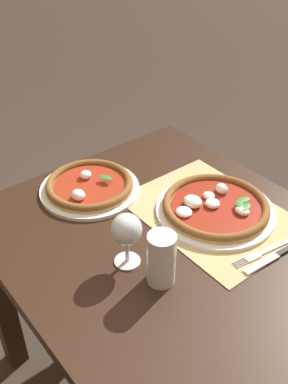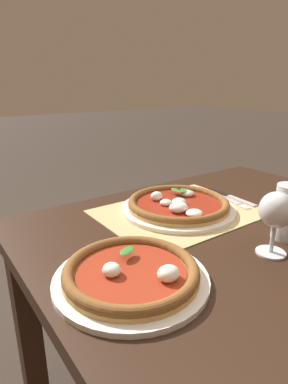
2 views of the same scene
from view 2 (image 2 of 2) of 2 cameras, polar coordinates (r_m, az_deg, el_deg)
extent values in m
cube|color=black|center=(0.97, 15.92, -6.75)|extent=(1.15, 0.89, 0.04)
cube|color=black|center=(1.71, 15.85, -9.02)|extent=(0.07, 0.07, 0.70)
cube|color=black|center=(1.21, -19.77, -22.34)|extent=(0.07, 0.07, 0.70)
cube|color=tan|center=(1.02, 6.31, -3.59)|extent=(0.49, 0.37, 0.00)
cylinder|color=silver|center=(1.02, 6.09, -2.95)|extent=(0.36, 0.36, 0.01)
cylinder|color=tan|center=(1.02, 6.11, -2.38)|extent=(0.32, 0.32, 0.01)
torus|color=brown|center=(1.02, 6.13, -1.86)|extent=(0.32, 0.32, 0.02)
cylinder|color=maroon|center=(1.02, 6.12, -2.04)|extent=(0.27, 0.27, 0.00)
ellipsoid|color=white|center=(1.01, 6.25, -1.73)|extent=(0.04, 0.04, 0.02)
ellipsoid|color=white|center=(1.04, 2.26, -0.75)|extent=(0.04, 0.03, 0.03)
ellipsoid|color=white|center=(0.93, 8.92, -3.72)|extent=(0.05, 0.05, 0.02)
ellipsoid|color=white|center=(0.95, 6.19, -2.73)|extent=(0.06, 0.05, 0.03)
ellipsoid|color=white|center=(1.09, 7.79, -0.25)|extent=(0.05, 0.04, 0.02)
ellipsoid|color=white|center=(1.00, 3.91, -1.89)|extent=(0.04, 0.04, 0.02)
ellipsoid|color=#337A2D|center=(1.09, 5.62, 0.39)|extent=(0.03, 0.05, 0.00)
ellipsoid|color=#337A2D|center=(1.09, 7.43, 0.37)|extent=(0.04, 0.05, 0.00)
ellipsoid|color=#337A2D|center=(1.08, 6.94, 0.14)|extent=(0.05, 0.04, 0.00)
cylinder|color=silver|center=(0.68, -2.30, -15.15)|extent=(0.32, 0.32, 0.01)
cylinder|color=tan|center=(0.67, -2.31, -14.37)|extent=(0.28, 0.28, 0.01)
torus|color=brown|center=(0.67, -2.32, -13.67)|extent=(0.28, 0.28, 0.02)
cylinder|color=maroon|center=(0.67, -2.32, -13.91)|extent=(0.23, 0.23, 0.00)
ellipsoid|color=white|center=(0.66, -5.79, -13.59)|extent=(0.04, 0.04, 0.03)
ellipsoid|color=white|center=(0.64, 4.38, -14.23)|extent=(0.05, 0.04, 0.03)
ellipsoid|color=#337A2D|center=(0.71, -3.03, -10.34)|extent=(0.05, 0.04, 0.00)
cylinder|color=silver|center=(0.84, 21.58, -9.97)|extent=(0.07, 0.07, 0.00)
cylinder|color=silver|center=(0.82, 21.87, -7.82)|extent=(0.01, 0.01, 0.06)
ellipsoid|color=silver|center=(0.79, 22.52, -2.94)|extent=(0.08, 0.08, 0.08)
ellipsoid|color=#C17019|center=(0.80, 22.43, -3.62)|extent=(0.07, 0.07, 0.05)
cylinder|color=silver|center=(0.90, 24.27, -3.30)|extent=(0.07, 0.07, 0.15)
cylinder|color=black|center=(0.91, 24.15, -4.15)|extent=(0.07, 0.07, 0.12)
cube|color=#B7B7BC|center=(1.18, 13.34, -0.61)|extent=(0.03, 0.12, 0.00)
cube|color=#B7B7BC|center=(1.12, 15.93, -1.81)|extent=(0.03, 0.05, 0.00)
cylinder|color=#B7B7BC|center=(1.09, 17.06, -2.57)|extent=(0.01, 0.04, 0.00)
cylinder|color=#B7B7BC|center=(1.09, 17.29, -2.52)|extent=(0.01, 0.04, 0.00)
cylinder|color=#B7B7BC|center=(1.10, 17.52, -2.46)|extent=(0.01, 0.04, 0.00)
cylinder|color=#B7B7BC|center=(1.10, 17.75, -2.41)|extent=(0.01, 0.04, 0.00)
cube|color=black|center=(1.22, 13.19, -0.02)|extent=(0.02, 0.10, 0.01)
cube|color=#B7B7BC|center=(1.15, 16.91, -1.50)|extent=(0.03, 0.12, 0.00)
camera|label=1|loc=(1.42, 66.72, 27.35)|focal=42.00mm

